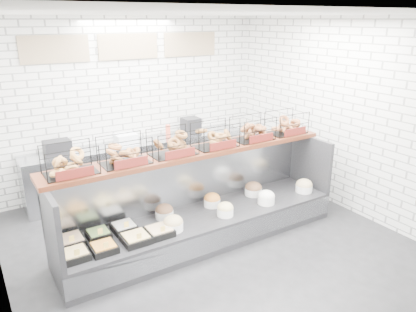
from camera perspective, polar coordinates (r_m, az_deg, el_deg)
ground at (r=5.61m, az=1.00°, el=-12.95°), size 5.50×5.50×0.00m
room_shell at (r=5.36m, az=-2.42°, el=9.18°), size 5.02×5.51×3.01m
display_case at (r=5.69m, az=-1.03°, el=-8.66°), size 4.00×0.90×1.20m
bagel_shelf at (r=5.44m, az=-1.91°, el=2.07°), size 4.10×0.50×0.40m
prep_counter at (r=7.36m, az=-9.37°, el=-1.17°), size 4.00×0.60×1.20m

